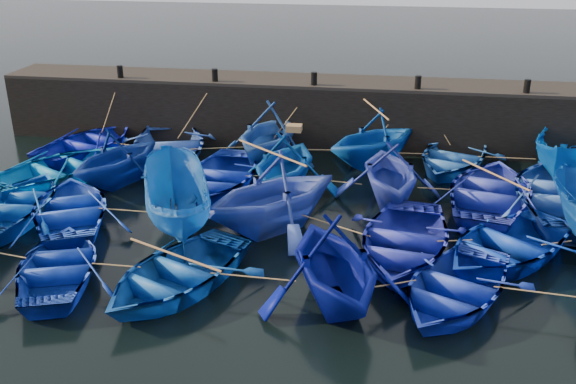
# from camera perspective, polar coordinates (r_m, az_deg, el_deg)

# --- Properties ---
(ground) EXTENTS (120.00, 120.00, 0.00)m
(ground) POSITION_cam_1_polar(r_m,az_deg,el_deg) (17.52, -1.68, -6.11)
(ground) COLOR black
(ground) RESTS_ON ground
(quay_wall) EXTENTS (26.00, 2.50, 2.50)m
(quay_wall) POSITION_cam_1_polar(r_m,az_deg,el_deg) (26.72, 2.51, 7.07)
(quay_wall) COLOR black
(quay_wall) RESTS_ON ground
(quay_top) EXTENTS (26.00, 2.50, 0.12)m
(quay_top) POSITION_cam_1_polar(r_m,az_deg,el_deg) (26.40, 2.56, 9.81)
(quay_top) COLOR black
(quay_top) RESTS_ON quay_wall
(bollard_0) EXTENTS (0.24, 0.24, 0.50)m
(bollard_0) POSITION_cam_1_polar(r_m,az_deg,el_deg) (27.55, -14.70, 10.31)
(bollard_0) COLOR black
(bollard_0) RESTS_ON quay_top
(bollard_1) EXTENTS (0.24, 0.24, 0.50)m
(bollard_1) POSITION_cam_1_polar(r_m,az_deg,el_deg) (26.22, -6.52, 10.29)
(bollard_1) COLOR black
(bollard_1) RESTS_ON quay_top
(bollard_2) EXTENTS (0.24, 0.24, 0.50)m
(bollard_2) POSITION_cam_1_polar(r_m,az_deg,el_deg) (25.46, 2.33, 10.04)
(bollard_2) COLOR black
(bollard_2) RESTS_ON quay_top
(bollard_3) EXTENTS (0.24, 0.24, 0.50)m
(bollard_3) POSITION_cam_1_polar(r_m,az_deg,el_deg) (25.31, 11.48, 9.54)
(bollard_3) COLOR black
(bollard_3) RESTS_ON quay_top
(bollard_4) EXTENTS (0.24, 0.24, 0.50)m
(bollard_4) POSITION_cam_1_polar(r_m,az_deg,el_deg) (25.79, 20.48, 8.81)
(bollard_4) COLOR black
(bollard_4) RESTS_ON quay_top
(boat_0) EXTENTS (4.80, 5.66, 1.00)m
(boat_0) POSITION_cam_1_polar(r_m,az_deg,el_deg) (26.47, -17.27, 4.20)
(boat_0) COLOR #071194
(boat_0) RESTS_ON ground
(boat_1) EXTENTS (5.72, 6.77, 1.20)m
(boat_1) POSITION_cam_1_polar(r_m,az_deg,el_deg) (24.93, -10.64, 3.97)
(boat_1) COLOR #2647A7
(boat_1) RESTS_ON ground
(boat_2) EXTENTS (4.47, 4.98, 2.34)m
(boat_2) POSITION_cam_1_polar(r_m,az_deg,el_deg) (24.33, -1.81, 5.30)
(boat_2) COLOR #1F4A94
(boat_2) RESTS_ON ground
(boat_3) EXTENTS (5.46, 5.46, 2.18)m
(boat_3) POSITION_cam_1_polar(r_m,az_deg,el_deg) (24.16, 7.63, 4.79)
(boat_3) COLOR #053D9A
(boat_3) RESTS_ON ground
(boat_4) EXTENTS (4.76, 5.59, 0.98)m
(boat_4) POSITION_cam_1_polar(r_m,az_deg,el_deg) (24.53, 14.41, 3.06)
(boat_4) COLOR #18488E
(boat_4) RESTS_ON ground
(boat_5) EXTENTS (3.22, 5.04, 1.83)m
(boat_5) POSITION_cam_1_polar(r_m,az_deg,el_deg) (25.12, 23.27, 3.37)
(boat_5) COLOR #024AAA
(boat_5) RESTS_ON ground
(boat_6) EXTENTS (5.62, 6.19, 1.05)m
(boat_6) POSITION_cam_1_polar(r_m,az_deg,el_deg) (23.88, -19.81, 1.96)
(boat_6) COLOR blue
(boat_6) RESTS_ON ground
(boat_7) EXTENTS (4.58, 4.87, 2.05)m
(boat_7) POSITION_cam_1_polar(r_m,az_deg,el_deg) (22.98, -14.95, 3.08)
(boat_7) COLOR navy
(boat_7) RESTS_ON ground
(boat_8) EXTENTS (3.67, 5.02, 1.02)m
(boat_8) POSITION_cam_1_polar(r_m,az_deg,el_deg) (22.02, -6.07, 1.45)
(boat_8) COLOR #0F26A4
(boat_8) RESTS_ON ground
(boat_9) EXTENTS (4.21, 4.68, 2.18)m
(boat_9) POSITION_cam_1_polar(r_m,az_deg,el_deg) (21.46, -0.26, 2.68)
(boat_9) COLOR #06439B
(boat_9) RESTS_ON ground
(boat_10) EXTENTS (4.12, 4.58, 2.14)m
(boat_10) POSITION_cam_1_polar(r_m,az_deg,el_deg) (21.00, 9.09, 1.86)
(boat_10) COLOR #2638AB
(boat_10) RESTS_ON ground
(boat_11) EXTENTS (5.00, 6.15, 1.12)m
(boat_11) POSITION_cam_1_polar(r_m,az_deg,el_deg) (21.45, 17.69, 0.03)
(boat_11) COLOR navy
(boat_11) RESTS_ON ground
(boat_12) EXTENTS (4.33, 5.86, 1.17)m
(boat_12) POSITION_cam_1_polar(r_m,az_deg,el_deg) (21.89, 22.89, -0.19)
(boat_12) COLOR blue
(boat_12) RESTS_ON ground
(boat_13) EXTENTS (3.69, 4.90, 0.96)m
(boat_13) POSITION_cam_1_polar(r_m,az_deg,el_deg) (21.49, -22.92, -0.92)
(boat_13) COLOR #0B44A6
(boat_13) RESTS_ON ground
(boat_14) EXTENTS (5.08, 5.70, 0.98)m
(boat_14) POSITION_cam_1_polar(r_m,az_deg,el_deg) (20.52, -18.72, -1.37)
(boat_14) COLOR #1235C7
(boat_14) RESTS_ON ground
(boat_15) EXTENTS (3.66, 5.35, 1.94)m
(boat_15) POSITION_cam_1_polar(r_m,az_deg,el_deg) (19.02, -9.94, -0.79)
(boat_15) COLOR #104EA4
(boat_15) RESTS_ON ground
(boat_16) EXTENTS (6.03, 6.05, 2.41)m
(boat_16) POSITION_cam_1_polar(r_m,az_deg,el_deg) (18.71, -1.45, -0.05)
(boat_16) COLOR #2A43AF
(boat_16) RESTS_ON ground
(boat_17) EXTENTS (4.24, 5.44, 1.03)m
(boat_17) POSITION_cam_1_polar(r_m,az_deg,el_deg) (17.74, 10.23, -4.22)
(boat_17) COLOR #172098
(boat_17) RESTS_ON ground
(boat_18) EXTENTS (5.78, 5.93, 1.00)m
(boat_18) POSITION_cam_1_polar(r_m,az_deg,el_deg) (18.25, 18.85, -4.40)
(boat_18) COLOR #0527A3
(boat_18) RESTS_ON ground
(boat_21) EXTENTS (4.14, 4.87, 0.86)m
(boat_21) POSITION_cam_1_polar(r_m,az_deg,el_deg) (17.42, -19.65, -6.12)
(boat_21) COLOR navy
(boat_21) RESTS_ON ground
(boat_22) EXTENTS (4.88, 5.54, 0.96)m
(boat_22) POSITION_cam_1_polar(r_m,az_deg,el_deg) (16.22, -9.98, -7.07)
(boat_22) COLOR #0B408F
(boat_22) RESTS_ON ground
(boat_23) EXTENTS (5.05, 5.36, 2.25)m
(boat_23) POSITION_cam_1_polar(r_m,az_deg,el_deg) (15.11, 4.12, -6.30)
(boat_23) COLOR #000871
(boat_23) RESTS_ON ground
(boat_24) EXTENTS (4.74, 5.35, 0.92)m
(boat_24) POSITION_cam_1_polar(r_m,az_deg,el_deg) (15.94, 14.54, -8.15)
(boat_24) COLOR #1329A8
(boat_24) RESTS_ON ground
(wooden_crate) EXTENTS (0.50, 0.40, 0.22)m
(wooden_crate) POSITION_cam_1_polar(r_m,az_deg,el_deg) (21.03, 0.54, 5.70)
(wooden_crate) COLOR brown
(wooden_crate) RESTS_ON boat_9
(mooring_ropes) EXTENTS (17.91, 11.42, 2.10)m
(mooring_ropes) POSITION_cam_1_polar(r_m,az_deg,el_deg) (21.60, 1.61, 2.24)
(mooring_ropes) COLOR tan
(mooring_ropes) RESTS_ON ground
(loose_oars) EXTENTS (10.65, 11.86, 1.52)m
(loose_oars) POSITION_cam_1_polar(r_m,az_deg,el_deg) (19.46, 4.76, 2.36)
(loose_oars) COLOR #99724C
(loose_oars) RESTS_ON ground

